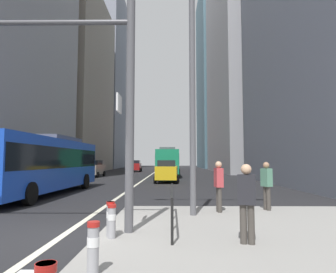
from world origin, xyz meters
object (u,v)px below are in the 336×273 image
object	(u,v)px
city_bus_blue_oncoming	(44,162)
pedestrian_far	(267,183)
car_receding_far	(167,171)
bollard_right	(112,219)
bollard_back	(110,217)
pedestrian_waiting	(247,199)
car_oncoming_far	(135,166)
traffic_signal_gantry	(39,74)
car_oncoming_mid	(93,168)
street_lamp_post	(192,61)
city_bus_red_receding	(168,161)
bollard_left	(93,245)
car_receding_near	(173,166)
pedestrian_walking	(219,184)
city_bus_red_distant	(169,161)

from	to	relation	value
city_bus_blue_oncoming	pedestrian_far	distance (m)	12.15
car_receding_far	bollard_right	size ratio (longest dim) A/B	5.43
bollard_back	pedestrian_far	distance (m)	6.17
city_bus_blue_oncoming	pedestrian_waiting	distance (m)	13.49
car_oncoming_far	traffic_signal_gantry	bearing A→B (deg)	-86.33
pedestrian_waiting	car_receding_far	bearing A→B (deg)	95.92
car_oncoming_mid	street_lamp_post	size ratio (longest dim) A/B	0.52
city_bus_blue_oncoming	pedestrian_far	xyz separation A→B (m)	(10.64, -5.82, -0.73)
car_receding_far	car_oncoming_far	bearing A→B (deg)	103.31
city_bus_red_receding	bollard_back	distance (m)	29.53
city_bus_blue_oncoming	car_receding_far	world-z (taller)	city_bus_blue_oncoming
car_oncoming_mid	pedestrian_far	distance (m)	26.99
car_receding_far	traffic_signal_gantry	size ratio (longest dim) A/B	0.60
city_bus_blue_oncoming	traffic_signal_gantry	distance (m)	10.18
car_receding_far	traffic_signal_gantry	world-z (taller)	traffic_signal_gantry
car_oncoming_far	bollard_left	xyz separation A→B (m)	(4.98, -45.87, -0.38)
car_receding_near	bollard_right	size ratio (longest dim) A/B	5.57
bollard_left	bollard_right	xyz separation A→B (m)	(-0.15, 2.19, -0.02)
city_bus_red_receding	bollard_left	xyz separation A→B (m)	(-0.74, -31.84, -1.23)
car_receding_near	bollard_right	world-z (taller)	car_receding_near
city_bus_red_receding	pedestrian_waiting	xyz separation A→B (m)	(2.12, -30.08, -0.74)
street_lamp_post	bollard_left	size ratio (longest dim) A/B	9.78
car_receding_far	pedestrian_waiting	distance (m)	19.74
car_receding_far	pedestrian_waiting	world-z (taller)	car_receding_far
pedestrian_waiting	pedestrian_far	xyz separation A→B (m)	(1.81, 4.34, 0.01)
car_oncoming_mid	car_oncoming_far	size ratio (longest dim) A/B	1.00
car_receding_near	traffic_signal_gantry	distance (m)	39.83
bollard_back	pedestrian_far	size ratio (longest dim) A/B	0.47
bollard_left	bollard_back	distance (m)	2.36
car_receding_near	pedestrian_far	distance (m)	36.34
bollard_right	pedestrian_far	xyz separation A→B (m)	(4.81, 3.91, 0.52)
car_oncoming_far	street_lamp_post	distance (m)	41.58
street_lamp_post	pedestrian_far	bearing A→B (deg)	20.32
traffic_signal_gantry	pedestrian_walking	world-z (taller)	traffic_signal_gantry
bollard_left	pedestrian_waiting	size ratio (longest dim) A/B	0.48
traffic_signal_gantry	bollard_back	distance (m)	4.10
car_receding_near	traffic_signal_gantry	bearing A→B (deg)	-95.20
city_bus_red_distant	pedestrian_waiting	xyz separation A→B (m)	(2.07, -52.62, -0.74)
bollard_back	pedestrian_waiting	bearing A→B (deg)	-10.88
car_oncoming_far	bollard_left	size ratio (longest dim) A/B	5.07
pedestrian_waiting	traffic_signal_gantry	bearing A→B (deg)	168.93
car_oncoming_mid	pedestrian_walking	size ratio (longest dim) A/B	2.36
street_lamp_post	pedestrian_walking	world-z (taller)	street_lamp_post
city_bus_blue_oncoming	car_receding_near	world-z (taller)	city_bus_blue_oncoming
city_bus_red_receding	car_oncoming_far	size ratio (longest dim) A/B	2.75
city_bus_blue_oncoming	city_bus_red_distant	distance (m)	42.99
city_bus_blue_oncoming	street_lamp_post	bearing A→B (deg)	-40.77
car_receding_far	bollard_back	distance (m)	19.07
traffic_signal_gantry	pedestrian_waiting	xyz separation A→B (m)	(5.06, -0.99, -3.06)
bollard_right	pedestrian_far	distance (m)	6.22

